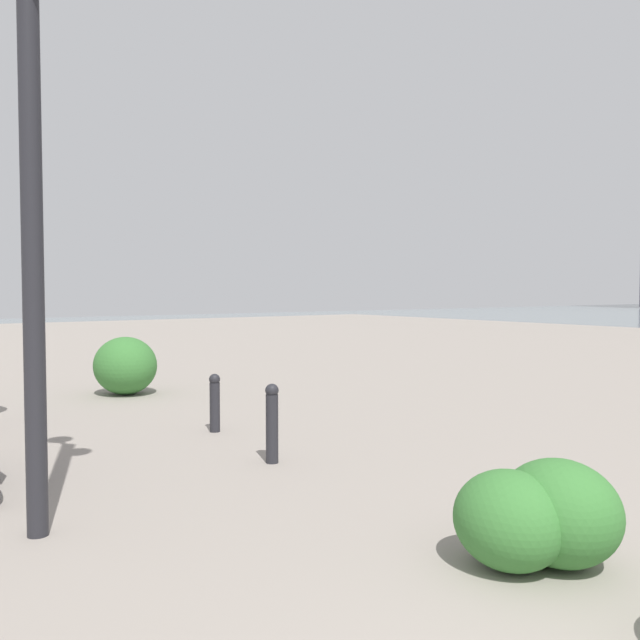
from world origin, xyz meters
name	(u,v)px	position (x,y,z in m)	size (l,w,h in m)	color
lamppost	(30,112)	(4.98, 1.36, 2.83)	(0.98, 0.28, 4.29)	#232328
bollard_near	(272,422)	(5.70, -0.93, 0.40)	(0.13, 0.13, 0.77)	#232328
bollard_mid	(215,401)	(7.29, -1.12, 0.36)	(0.13, 0.13, 0.68)	#232328
shrub_round	(509,520)	(2.78, -0.80, 0.30)	(0.70, 0.63, 0.59)	#387533
shrub_wide	(125,366)	(10.66, -1.24, 0.46)	(1.08, 0.97, 0.92)	#387533
shrub_tall	(559,512)	(2.65, -1.09, 0.32)	(0.76, 0.68, 0.64)	#387533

